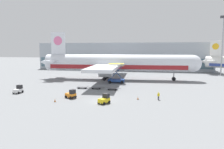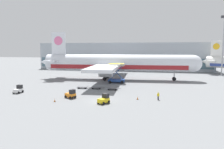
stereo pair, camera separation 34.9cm
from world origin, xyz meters
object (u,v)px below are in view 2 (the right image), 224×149
Objects in this scene: light_mast at (223,41)px; traffic_cone_far at (55,100)px; baggage_dolly_third at (112,88)px; traffic_cone_near at (138,98)px; ground_crew_near at (158,95)px; baggage_dolly_lead at (82,87)px; baggage_tug_mid at (19,90)px; scissor_lift_loader at (117,76)px; airplane_main at (115,63)px; baggage_tug_far at (71,94)px; baggage_tug_foreground at (104,99)px; baggage_dolly_second at (96,88)px.

traffic_cone_far is at bearing -130.00° from light_mast.
baggage_dolly_third is 12.44m from traffic_cone_near.
baggage_dolly_lead is at bearing 122.62° from ground_crew_near.
scissor_lift_loader is at bearing -43.49° from baggage_tug_mid.
scissor_lift_loader is at bearing 52.60° from baggage_dolly_lead.
scissor_lift_loader is 23.89m from traffic_cone_near.
baggage_dolly_third is at bearing -88.34° from scissor_lift_loader.
airplane_main is 32.77m from ground_crew_near.
ground_crew_near is at bearing -117.18° from light_mast.
ground_crew_near is at bearing -89.03° from baggage_tug_mid.
baggage_tug_far reaches higher than baggage_dolly_third.
baggage_tug_far is 0.74× the size of baggage_dolly_third.
scissor_lift_loader is at bearing 32.58° from baggage_tug_foreground.
baggage_dolly_lead is at bearing -110.48° from airplane_main.
traffic_cone_far is at bearing -91.55° from baggage_tug_far.
baggage_tug_foreground reaches higher than baggage_dolly_second.
baggage_dolly_third is 5.24× the size of traffic_cone_near.
baggage_tug_mid is 3.46× the size of traffic_cone_near.
ground_crew_near is (20.91, -9.35, 0.61)m from baggage_dolly_lead.
airplane_main is at bearing 93.50° from baggage_dolly_third.
traffic_cone_far is at bearing -109.95° from scissor_lift_loader.
baggage_tug_far is at bearing -107.35° from baggage_dolly_second.
baggage_tug_foreground is 3.91× the size of traffic_cone_near.
baggage_tug_far is 11.95m from baggage_dolly_lead.
ground_crew_near reaches higher than baggage_dolly_third.
baggage_tug_far is (-3.94, -31.02, -4.96)m from airplane_main.
airplane_main is at bearing 80.45° from traffic_cone_far.
baggage_tug_foreground is 18.04m from baggage_dolly_lead.
baggage_tug_foreground is (-35.69, -54.09, -13.05)m from light_mast.
baggage_dolly_third is at bearing -85.14° from airplane_main.
traffic_cone_near reaches higher than baggage_dolly_third.
baggage_tug_mid is at bearing 146.73° from ground_crew_near.
light_mast is 45.70m from airplane_main.
baggage_tug_foreground is 8.03m from traffic_cone_near.
baggage_tug_mid is at bearing 103.59° from baggage_tug_foreground.
light_mast reaches higher than ground_crew_near.
traffic_cone_near is 17.83m from traffic_cone_far.
baggage_dolly_third is (4.64, -0.48, 0.00)m from baggage_dolly_second.
baggage_tug_mid is 1.45× the size of ground_crew_near.
baggage_dolly_second is (4.06, 0.19, 0.00)m from baggage_dolly_lead.
scissor_lift_loader is 27.09m from baggage_tug_foreground.
baggage_tug_mid reaches higher than baggage_dolly_third.
baggage_dolly_lead and baggage_dolly_third have the same top height.
baggage_tug_mid is 3.51× the size of traffic_cone_far.
light_mast is 66.10m from baggage_tug_foreground.
airplane_main is 82.05× the size of traffic_cone_far.
baggage_tug_foreground is 14.69m from baggage_dolly_third.
airplane_main is 34.04× the size of ground_crew_near.
ground_crew_near is at bearing -62.07° from scissor_lift_loader.
light_mast is 61.80m from baggage_dolly_lead.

